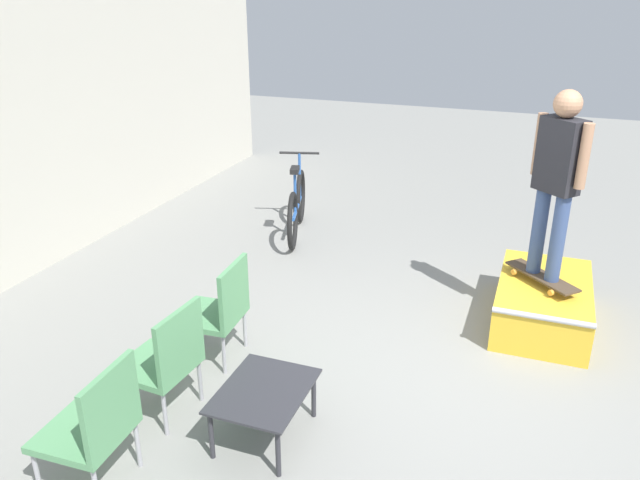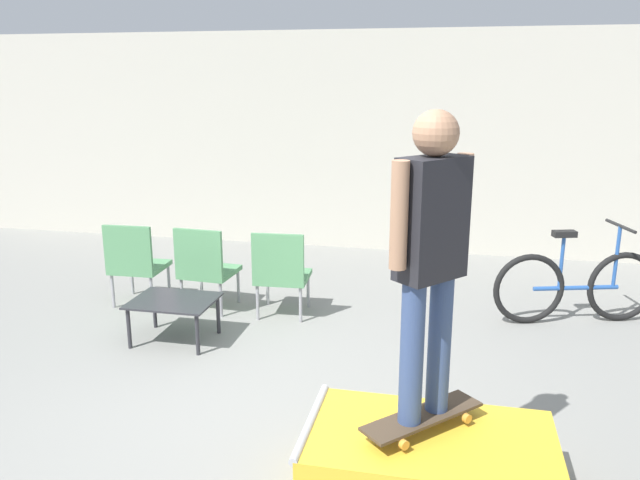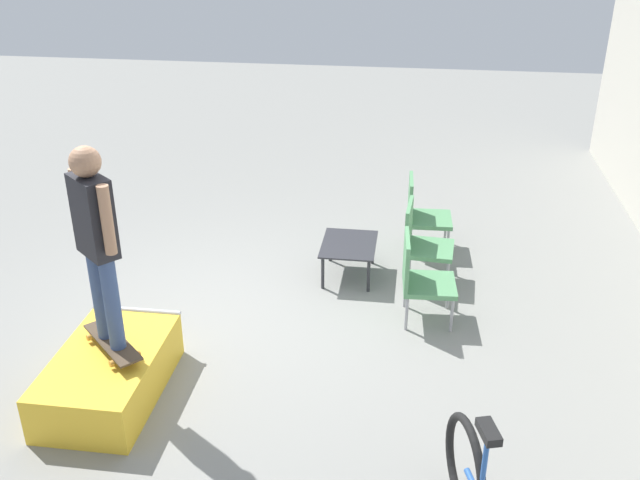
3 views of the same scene
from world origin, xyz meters
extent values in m
plane|color=gray|center=(0.00, 0.00, 0.00)|extent=(24.00, 24.00, 0.00)
cube|color=beige|center=(0.00, 4.73, 1.50)|extent=(12.00, 0.06, 3.00)
cube|color=gold|center=(1.30, -0.68, 0.21)|extent=(1.40, 0.84, 0.42)
cylinder|color=#B7B7BC|center=(0.61, -0.68, 0.42)|extent=(0.05, 0.84, 0.05)
cube|color=#473828|center=(1.25, -0.63, 0.51)|extent=(0.68, 0.69, 0.02)
cylinder|color=gold|center=(1.33, -0.38, 0.47)|extent=(0.06, 0.06, 0.05)
cylinder|color=gold|center=(1.50, -0.54, 0.47)|extent=(0.06, 0.06, 0.05)
cylinder|color=gold|center=(1.00, -0.72, 0.47)|extent=(0.06, 0.06, 0.05)
cylinder|color=gold|center=(1.17, -0.88, 0.47)|extent=(0.06, 0.06, 0.05)
cylinder|color=#384C7A|center=(1.18, -0.71, 0.93)|extent=(0.13, 0.13, 0.82)
cylinder|color=#384C7A|center=(1.32, -0.55, 0.93)|extent=(0.13, 0.13, 0.82)
cube|color=#232328|center=(1.25, -0.63, 1.66)|extent=(0.40, 0.42, 0.65)
cylinder|color=#A87A5B|center=(1.10, -0.81, 1.71)|extent=(0.09, 0.09, 0.55)
cylinder|color=#A87A5B|center=(1.41, -0.45, 1.71)|extent=(0.09, 0.09, 0.55)
sphere|color=#A87A5B|center=(1.25, -0.63, 2.11)|extent=(0.24, 0.24, 0.24)
cube|color=#2D2D33|center=(-1.10, 1.13, 0.39)|extent=(0.76, 0.60, 0.02)
cylinder|color=#2D2D33|center=(-1.43, 0.88, 0.19)|extent=(0.04, 0.04, 0.38)
cylinder|color=#2D2D33|center=(-0.78, 0.88, 0.19)|extent=(0.04, 0.04, 0.38)
cylinder|color=#2D2D33|center=(-1.43, 1.38, 0.19)|extent=(0.04, 0.04, 0.38)
cylinder|color=#2D2D33|center=(-0.78, 1.38, 0.19)|extent=(0.04, 0.04, 0.38)
cylinder|color=#99999E|center=(-1.69, 2.24, 0.19)|extent=(0.03, 0.03, 0.37)
cylinder|color=#99999E|center=(-2.13, 2.22, 0.19)|extent=(0.03, 0.03, 0.37)
cylinder|color=#99999E|center=(-1.68, 1.80, 0.19)|extent=(0.03, 0.03, 0.37)
cylinder|color=#99999E|center=(-2.12, 1.78, 0.19)|extent=(0.03, 0.03, 0.37)
cube|color=#569360|center=(-1.90, 2.01, 0.40)|extent=(0.54, 0.54, 0.05)
cube|color=#569360|center=(-1.90, 1.77, 0.66)|extent=(0.52, 0.06, 0.49)
cylinder|color=#99999E|center=(-0.87, 2.21, 0.19)|extent=(0.03, 0.03, 0.37)
cylinder|color=#99999E|center=(-1.31, 2.25, 0.19)|extent=(0.03, 0.03, 0.37)
cylinder|color=#99999E|center=(-0.90, 1.78, 0.19)|extent=(0.03, 0.03, 0.37)
cylinder|color=#99999E|center=(-1.34, 1.81, 0.19)|extent=(0.03, 0.03, 0.37)
cube|color=#569360|center=(-1.10, 2.01, 0.40)|extent=(0.56, 0.56, 0.05)
cube|color=#569360|center=(-1.12, 1.77, 0.66)|extent=(0.52, 0.08, 0.49)
cylinder|color=#99999E|center=(-0.10, 2.24, 0.19)|extent=(0.03, 0.03, 0.37)
cylinder|color=#99999E|center=(-0.54, 2.22, 0.19)|extent=(0.03, 0.03, 0.37)
cylinder|color=#99999E|center=(-0.07, 1.80, 0.19)|extent=(0.03, 0.03, 0.37)
cylinder|color=#99999E|center=(-0.51, 1.78, 0.19)|extent=(0.03, 0.03, 0.37)
cube|color=#569360|center=(-0.30, 2.01, 0.40)|extent=(0.55, 0.55, 0.05)
cube|color=#569360|center=(-0.29, 1.77, 0.66)|extent=(0.52, 0.07, 0.49)
torus|color=black|center=(3.05, 2.52, 0.36)|extent=(0.71, 0.26, 0.72)
torus|color=black|center=(2.14, 2.26, 0.36)|extent=(0.71, 0.26, 0.72)
cylinder|color=#2856A3|center=(2.59, 2.39, 0.36)|extent=(0.84, 0.28, 0.04)
cylinder|color=#2856A3|center=(2.43, 2.34, 0.62)|extent=(0.04, 0.04, 0.53)
cube|color=black|center=(2.43, 2.34, 0.91)|extent=(0.24, 0.16, 0.06)
cylinder|color=#2856A3|center=(2.96, 2.50, 0.67)|extent=(0.04, 0.04, 0.62)
cylinder|color=black|center=(2.96, 2.50, 0.98)|extent=(0.18, 0.51, 0.03)
camera|label=1|loc=(-4.37, -0.51, 3.05)|focal=35.00mm
camera|label=2|loc=(1.35, -3.86, 2.38)|focal=35.00mm
camera|label=3|loc=(5.96, 1.79, 3.89)|focal=40.00mm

